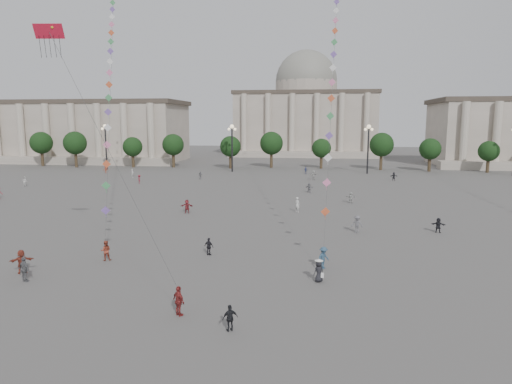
# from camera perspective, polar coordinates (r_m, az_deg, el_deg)

# --- Properties ---
(ground) EXTENTS (360.00, 360.00, 0.00)m
(ground) POSITION_cam_1_polar(r_m,az_deg,el_deg) (33.71, 0.68, -10.82)
(ground) COLOR #52504D
(ground) RESTS_ON ground
(hall_west) EXTENTS (84.00, 26.22, 17.20)m
(hall_west) POSITION_cam_1_polar(r_m,az_deg,el_deg) (148.11, -24.85, 6.89)
(hall_west) COLOR gray
(hall_west) RESTS_ON ground
(hall_central) EXTENTS (48.30, 34.30, 35.50)m
(hall_central) POSITION_cam_1_polar(r_m,az_deg,el_deg) (160.81, 6.22, 9.80)
(hall_central) COLOR gray
(hall_central) RESTS_ON ground
(tree_row) EXTENTS (137.12, 5.12, 8.00)m
(tree_row) POSITION_cam_1_polar(r_m,az_deg,el_deg) (109.75, 5.52, 5.68)
(tree_row) COLOR #382B1C
(tree_row) RESTS_ON ground
(lamp_post_far_west) EXTENTS (2.00, 0.90, 10.65)m
(lamp_post_far_west) POSITION_cam_1_polar(r_m,az_deg,el_deg) (112.68, -18.29, 6.36)
(lamp_post_far_west) COLOR #262628
(lamp_post_far_west) RESTS_ON ground
(lamp_post_mid_west) EXTENTS (2.00, 0.90, 10.65)m
(lamp_post_mid_west) POSITION_cam_1_polar(r_m,az_deg,el_deg) (103.31, -3.02, 6.60)
(lamp_post_mid_west) COLOR #262628
(lamp_post_mid_west) RESTS_ON ground
(lamp_post_mid_east) EXTENTS (2.00, 0.90, 10.65)m
(lamp_post_mid_east) POSITION_cam_1_polar(r_m,az_deg,el_deg) (102.23, 13.86, 6.34)
(lamp_post_mid_east) COLOR #262628
(lamp_post_mid_east) RESTS_ON ground
(person_crowd_0) EXTENTS (0.95, 0.65, 1.49)m
(person_crowd_0) POSITION_cam_1_polar(r_m,az_deg,el_deg) (100.10, 6.22, 2.70)
(person_crowd_0) COLOR #38437E
(person_crowd_0) RESTS_ON ground
(person_crowd_1) EXTENTS (1.05, 0.97, 1.74)m
(person_crowd_1) POSITION_cam_1_polar(r_m,az_deg,el_deg) (89.96, -26.92, 1.18)
(person_crowd_1) COLOR white
(person_crowd_1) RESTS_ON ground
(person_crowd_3) EXTENTS (1.51, 0.80, 1.56)m
(person_crowd_3) POSITION_cam_1_polar(r_m,az_deg,el_deg) (50.51, 21.83, -3.88)
(person_crowd_3) COLOR black
(person_crowd_3) RESTS_ON ground
(person_crowd_4) EXTENTS (1.71, 1.60, 1.92)m
(person_crowd_4) POSITION_cam_1_polar(r_m,az_deg,el_deg) (89.99, 7.19, 2.14)
(person_crowd_4) COLOR #BBBAB6
(person_crowd_4) RESTS_ON ground
(person_crowd_6) EXTENTS (1.32, 0.98, 1.82)m
(person_crowd_6) POSITION_cam_1_polar(r_m,az_deg,el_deg) (47.98, 12.52, -3.94)
(person_crowd_6) COLOR slate
(person_crowd_6) RESTS_ON ground
(person_crowd_7) EXTENTS (1.52, 0.63, 1.59)m
(person_crowd_7) POSITION_cam_1_polar(r_m,az_deg,el_deg) (65.15, 11.77, -0.67)
(person_crowd_7) COLOR #B8B9B4
(person_crowd_7) RESTS_ON ground
(person_crowd_9) EXTENTS (1.56, 0.71, 1.62)m
(person_crowd_9) POSITION_cam_1_polar(r_m,az_deg,el_deg) (92.00, 16.84, 1.88)
(person_crowd_9) COLOR black
(person_crowd_9) RESTS_ON ground
(person_crowd_10) EXTENTS (0.44, 0.64, 1.70)m
(person_crowd_10) POSITION_cam_1_polar(r_m,az_deg,el_deg) (96.61, -15.17, 2.29)
(person_crowd_10) COLOR beige
(person_crowd_10) RESTS_ON ground
(person_crowd_12) EXTENTS (1.49, 0.94, 1.53)m
(person_crowd_12) POSITION_cam_1_polar(r_m,az_deg,el_deg) (73.78, 6.67, 0.53)
(person_crowd_12) COLOR slate
(person_crowd_12) RESTS_ON ground
(person_crowd_13) EXTENTS (0.82, 0.80, 1.91)m
(person_crowd_13) POSITION_cam_1_polar(r_m,az_deg,el_deg) (57.66, 5.18, -1.58)
(person_crowd_13) COLOR silver
(person_crowd_13) RESTS_ON ground
(person_crowd_16) EXTENTS (0.95, 0.60, 1.51)m
(person_crowd_16) POSITION_cam_1_polar(r_m,az_deg,el_deg) (91.01, -6.98, 2.08)
(person_crowd_16) COLOR slate
(person_crowd_16) RESTS_ON ground
(person_crowd_17) EXTENTS (1.04, 1.22, 1.64)m
(person_crowd_17) POSITION_cam_1_polar(r_m,az_deg,el_deg) (86.42, -14.36, 1.56)
(person_crowd_17) COLOR maroon
(person_crowd_17) RESTS_ON ground
(person_crowd_18) EXTENTS (1.19, 1.20, 1.66)m
(person_crowd_18) POSITION_cam_1_polar(r_m,az_deg,el_deg) (106.43, -18.28, 2.71)
(person_crowd_18) COLOR brown
(person_crowd_18) RESTS_ON ground
(person_crowd_19) EXTENTS (1.62, 0.61, 1.71)m
(person_crowd_19) POSITION_cam_1_polar(r_m,az_deg,el_deg) (57.43, -8.63, -1.79)
(person_crowd_19) COLOR maroon
(person_crowd_19) RESTS_ON ground
(tourist_0) EXTENTS (1.10, 1.02, 1.81)m
(tourist_0) POSITION_cam_1_polar(r_m,az_deg,el_deg) (27.86, -9.63, -13.29)
(tourist_0) COLOR maroon
(tourist_0) RESTS_ON ground
(tourist_1) EXTENTS (0.96, 0.67, 1.51)m
(tourist_1) POSITION_cam_1_polar(r_m,az_deg,el_deg) (39.40, -5.90, -6.79)
(tourist_1) COLOR black
(tourist_1) RESTS_ON ground
(tourist_2) EXTENTS (1.71, 1.37, 1.82)m
(tourist_2) POSITION_cam_1_polar(r_m,az_deg,el_deg) (38.87, -27.25, -7.73)
(tourist_2) COLOR brown
(tourist_2) RESTS_ON ground
(tourist_3) EXTENTS (1.16, 0.83, 1.82)m
(tourist_3) POSITION_cam_1_polar(r_m,az_deg,el_deg) (36.79, -26.97, -8.61)
(tourist_3) COLOR slate
(tourist_3) RESTS_ON ground
(tourist_4) EXTENTS (0.94, 0.76, 1.50)m
(tourist_4) POSITION_cam_1_polar(r_m,az_deg,el_deg) (25.75, -3.25, -15.46)
(tourist_4) COLOR black
(tourist_4) RESTS_ON ground
(kite_flyer_0) EXTENTS (0.99, 0.88, 1.67)m
(kite_flyer_0) POSITION_cam_1_polar(r_m,az_deg,el_deg) (39.68, -18.27, -6.97)
(kite_flyer_0) COLOR #983C29
(kite_flyer_0) RESTS_ON ground
(kite_flyer_1) EXTENTS (1.22, 1.27, 1.73)m
(kite_flyer_1) POSITION_cam_1_polar(r_m,az_deg,el_deg) (36.10, 8.43, -8.12)
(kite_flyer_1) COLOR #2E4D68
(kite_flyer_1) RESTS_ON ground
(hat_person) EXTENTS (0.91, 0.84, 1.69)m
(hat_person) POSITION_cam_1_polar(r_m,az_deg,el_deg) (33.18, 7.87, -9.71)
(hat_person) COLOR black
(hat_person) RESTS_ON ground
(dragon_kite) EXTENTS (7.22, 4.66, 22.13)m
(dragon_kite) POSITION_cam_1_polar(r_m,az_deg,el_deg) (38.97, -24.26, 16.62)
(dragon_kite) COLOR red
(dragon_kite) RESTS_ON ground
(kite_train_west) EXTENTS (16.83, 41.11, 58.35)m
(kite_train_west) POSITION_cam_1_polar(r_m,az_deg,el_deg) (62.79, -17.63, 17.88)
(kite_train_west) COLOR #3F3F3F
(kite_train_west) RESTS_ON ground
(kite_train_mid) EXTENTS (3.63, 52.02, 69.92)m
(kite_train_mid) POSITION_cam_1_polar(r_m,az_deg,el_deg) (64.08, 10.06, 22.15)
(kite_train_mid) COLOR #3F3F3F
(kite_train_mid) RESTS_ON ground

